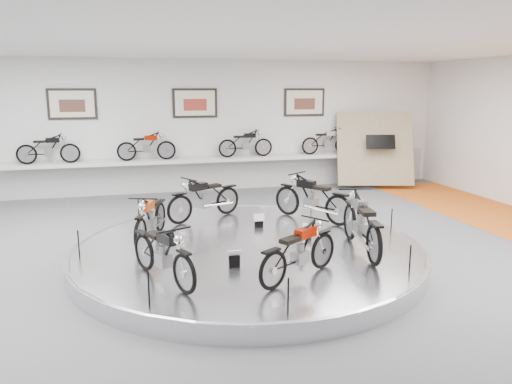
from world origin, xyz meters
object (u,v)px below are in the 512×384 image
object	(u,v)px
display_platform	(248,253)
bike_d	(163,253)
bike_c	(151,217)
shelf	(198,160)
bike_a	(312,198)
bike_b	(204,198)
bike_e	(299,250)
bike_f	(361,222)

from	to	relation	value
display_platform	bike_d	bearing A→B (deg)	-139.74
display_platform	bike_c	world-z (taller)	bike_c
shelf	bike_a	world-z (taller)	bike_a
shelf	bike_b	distance (m)	4.37
bike_a	bike_e	world-z (taller)	bike_a
bike_a	bike_c	bearing A→B (deg)	67.67
shelf	bike_e	size ratio (longest dim) A/B	7.29
display_platform	bike_a	size ratio (longest dim) A/B	3.71
bike_a	bike_b	world-z (taller)	bike_a
shelf	bike_d	size ratio (longest dim) A/B	7.18
bike_a	bike_f	bearing A→B (deg)	148.87
bike_a	bike_c	distance (m)	3.54
shelf	bike_e	world-z (taller)	bike_e
shelf	bike_d	distance (m)	7.97
bike_b	bike_e	size ratio (longest dim) A/B	1.08
bike_d	display_platform	bearing A→B (deg)	105.87
bike_a	bike_f	xyz separation A→B (m)	(0.06, -2.23, 0.02)
display_platform	bike_d	size ratio (longest dim) A/B	4.18
shelf	bike_b	world-z (taller)	bike_b
display_platform	shelf	bearing A→B (deg)	90.00
bike_e	bike_f	xyz separation A→B (m)	(1.48, 0.94, 0.09)
shelf	bike_e	xyz separation A→B (m)	(0.35, -8.20, -0.26)
display_platform	bike_e	size ratio (longest dim) A/B	4.24
shelf	bike_b	bearing A→B (deg)	-96.32
display_platform	bike_c	size ratio (longest dim) A/B	4.09
bike_b	bike_e	bearing A→B (deg)	74.61
display_platform	bike_c	xyz separation A→B (m)	(-1.71, 0.72, 0.61)
bike_a	shelf	bearing A→B (deg)	-13.42
bike_b	bike_e	world-z (taller)	bike_b
display_platform	bike_f	xyz separation A→B (m)	(1.83, -0.87, 0.68)
shelf	bike_e	distance (m)	8.21
shelf	display_platform	bearing A→B (deg)	-90.00
bike_b	bike_c	bearing A→B (deg)	19.85
bike_f	bike_a	bearing A→B (deg)	11.16
shelf	bike_f	bearing A→B (deg)	-75.83
bike_a	bike_c	size ratio (longest dim) A/B	1.10
bike_f	bike_e	bearing A→B (deg)	131.73
bike_c	bike_e	size ratio (longest dim) A/B	1.04
bike_a	bike_b	size ratio (longest dim) A/B	1.05
display_platform	bike_b	size ratio (longest dim) A/B	3.91
bike_a	bike_f	size ratio (longest dim) A/B	0.96
bike_c	bike_f	distance (m)	3.89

